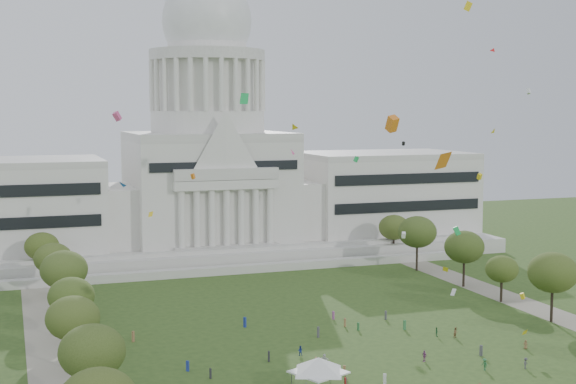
# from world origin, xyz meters

# --- Properties ---
(ground) EXTENTS (400.00, 400.00, 0.00)m
(ground) POSITION_xyz_m (0.00, 0.00, 0.00)
(ground) COLOR #304C1C
(ground) RESTS_ON ground
(capitol) EXTENTS (160.00, 64.50, 91.30)m
(capitol) POSITION_xyz_m (0.00, 113.59, 22.30)
(capitol) COLOR beige
(capitol) RESTS_ON ground
(path_left) EXTENTS (8.00, 160.00, 0.04)m
(path_left) POSITION_xyz_m (-48.00, 30.00, 0.02)
(path_left) COLOR gray
(path_left) RESTS_ON ground
(path_right) EXTENTS (8.00, 160.00, 0.04)m
(path_right) POSITION_xyz_m (48.00, 30.00, 0.02)
(path_right) COLOR gray
(path_right) RESTS_ON ground
(row_tree_l_1) EXTENTS (8.86, 8.86, 12.59)m
(row_tree_l_1) POSITION_xyz_m (-44.07, -2.96, 8.95)
(row_tree_l_1) COLOR black
(row_tree_l_1) RESTS_ON ground
(row_tree_l_2) EXTENTS (8.42, 8.42, 11.97)m
(row_tree_l_2) POSITION_xyz_m (-45.04, 17.30, 8.51)
(row_tree_l_2) COLOR black
(row_tree_l_2) RESTS_ON ground
(row_tree_r_2) EXTENTS (9.55, 9.55, 13.58)m
(row_tree_r_2) POSITION_xyz_m (44.17, 17.44, 9.66)
(row_tree_r_2) COLOR black
(row_tree_r_2) RESTS_ON ground
(row_tree_l_3) EXTENTS (8.12, 8.12, 11.55)m
(row_tree_l_3) POSITION_xyz_m (-44.09, 33.92, 8.21)
(row_tree_l_3) COLOR black
(row_tree_l_3) RESTS_ON ground
(row_tree_r_3) EXTENTS (7.01, 7.01, 9.98)m
(row_tree_r_3) POSITION_xyz_m (44.40, 34.48, 7.08)
(row_tree_r_3) COLOR black
(row_tree_r_3) RESTS_ON ground
(row_tree_l_4) EXTENTS (9.29, 9.29, 13.21)m
(row_tree_l_4) POSITION_xyz_m (-44.08, 52.42, 9.39)
(row_tree_l_4) COLOR black
(row_tree_l_4) RESTS_ON ground
(row_tree_r_4) EXTENTS (9.19, 9.19, 13.06)m
(row_tree_r_4) POSITION_xyz_m (44.76, 50.04, 9.29)
(row_tree_r_4) COLOR black
(row_tree_r_4) RESTS_ON ground
(row_tree_l_5) EXTENTS (8.33, 8.33, 11.85)m
(row_tree_l_5) POSITION_xyz_m (-45.22, 71.01, 8.42)
(row_tree_l_5) COLOR black
(row_tree_l_5) RESTS_ON ground
(row_tree_r_5) EXTENTS (9.82, 9.82, 13.96)m
(row_tree_r_5) POSITION_xyz_m (43.49, 70.19, 9.93)
(row_tree_r_5) COLOR black
(row_tree_r_5) RESTS_ON ground
(row_tree_l_6) EXTENTS (8.19, 8.19, 11.64)m
(row_tree_l_6) POSITION_xyz_m (-46.87, 89.14, 8.27)
(row_tree_l_6) COLOR black
(row_tree_l_6) RESTS_ON ground
(row_tree_r_6) EXTENTS (8.42, 8.42, 11.97)m
(row_tree_r_6) POSITION_xyz_m (45.96, 88.13, 8.51)
(row_tree_r_6) COLOR black
(row_tree_r_6) RESTS_ON ground
(event_tent) EXTENTS (12.10, 12.10, 5.16)m
(event_tent) POSITION_xyz_m (-12.24, -3.52, 4.00)
(event_tent) COLOR #4C4C4C
(event_tent) RESTS_ON ground
(person_0) EXTENTS (0.89, 0.91, 1.58)m
(person_0) POSITION_xyz_m (28.74, 4.11, 0.79)
(person_0) COLOR olive
(person_0) RESTS_ON ground
(person_2) EXTENTS (1.09, 0.90, 1.93)m
(person_2) POSITION_xyz_m (21.04, 13.96, 0.96)
(person_2) COLOR olive
(person_2) RESTS_ON ground
(person_3) EXTENTS (0.85, 1.34, 1.93)m
(person_3) POSITION_xyz_m (15.76, -3.37, 0.97)
(person_3) COLOR #33723F
(person_3) RESTS_ON ground
(person_4) EXTENTS (0.81, 1.19, 1.86)m
(person_4) POSITION_xyz_m (9.04, 3.73, 0.93)
(person_4) COLOR #994C8C
(person_4) RESTS_ON ground
(person_5) EXTENTS (1.31, 1.70, 1.71)m
(person_5) POSITION_xyz_m (-6.81, 7.71, 0.86)
(person_5) COLOR silver
(person_5) RESTS_ON ground
(person_8) EXTENTS (0.92, 0.75, 1.63)m
(person_8) POSITION_xyz_m (-8.88, 13.43, 0.81)
(person_8) COLOR navy
(person_8) RESTS_ON ground
(person_9) EXTENTS (1.29, 1.15, 1.79)m
(person_9) POSITION_xyz_m (22.35, -4.84, 0.90)
(person_9) COLOR #4C4C51
(person_9) RESTS_ON ground
(person_10) EXTENTS (0.81, 1.10, 1.67)m
(person_10) POSITION_xyz_m (18.24, 15.87, 0.84)
(person_10) COLOR #33723F
(person_10) RESTS_ON ground
(distant_crowd) EXTENTS (61.91, 38.95, 1.94)m
(distant_crowd) POSITION_xyz_m (-14.00, 14.46, 0.88)
(distant_crowd) COLOR #994C8C
(distant_crowd) RESTS_ON ground
(kite_swarm) EXTENTS (77.59, 102.03, 62.86)m
(kite_swarm) POSITION_xyz_m (2.37, 6.32, 31.70)
(kite_swarm) COLOR black
(kite_swarm) RESTS_ON ground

